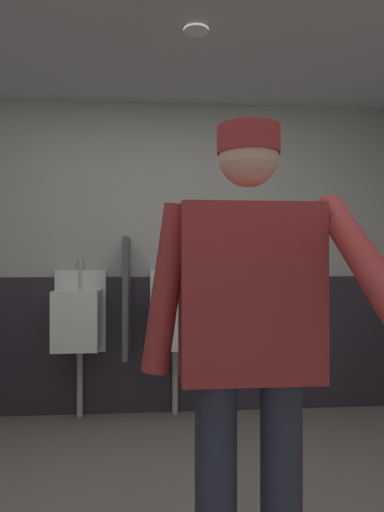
{
  "coord_description": "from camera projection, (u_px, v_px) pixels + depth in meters",
  "views": [
    {
      "loc": [
        -0.03,
        -1.8,
        1.24
      ],
      "look_at": [
        0.14,
        0.29,
        1.25
      ],
      "focal_mm": 31.76,
      "sensor_mm": 36.0,
      "label": 1
    }
  ],
  "objects": [
    {
      "name": "wall_back",
      "position": [
        159.0,
        257.0,
        3.75
      ],
      "size": [
        4.42,
        0.12,
        2.52
      ],
      "primitive_type": "cube",
      "color": "#B2B2AD",
      "rests_on": "ground_plane"
    },
    {
      "name": "wainscot_band_back",
      "position": [
        159.0,
        344.0,
        3.67
      ],
      "size": [
        3.82,
        0.03,
        1.09
      ],
      "primitive_type": "cube",
      "color": "#2D2833",
      "rests_on": "ground_plane"
    },
    {
      "name": "downlight_far",
      "position": [
        196.0,
        29.0,
        2.48
      ],
      "size": [
        0.14,
        0.14,
        0.03
      ],
      "primitive_type": "cylinder",
      "color": "white"
    },
    {
      "name": "urinal_left",
      "position": [
        78.0,
        319.0,
        3.47
      ],
      "size": [
        0.4,
        0.34,
        1.24
      ],
      "color": "white",
      "rests_on": "ground_plane"
    },
    {
      "name": "urinal_middle",
      "position": [
        176.0,
        318.0,
        3.53
      ],
      "size": [
        0.4,
        0.34,
        1.24
      ],
      "color": "white",
      "rests_on": "ground_plane"
    },
    {
      "name": "privacy_divider_panel",
      "position": [
        127.0,
        297.0,
        3.43
      ],
      "size": [
        0.04,
        0.4,
        0.9
      ],
      "primitive_type": "cube",
      "color": "#4C4C51"
    },
    {
      "name": "person",
      "position": [
        249.0,
        335.0,
        1.49
      ],
      "size": [
        0.68,
        0.6,
        1.68
      ],
      "color": "#2D3342",
      "rests_on": "ground_plane"
    }
  ]
}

